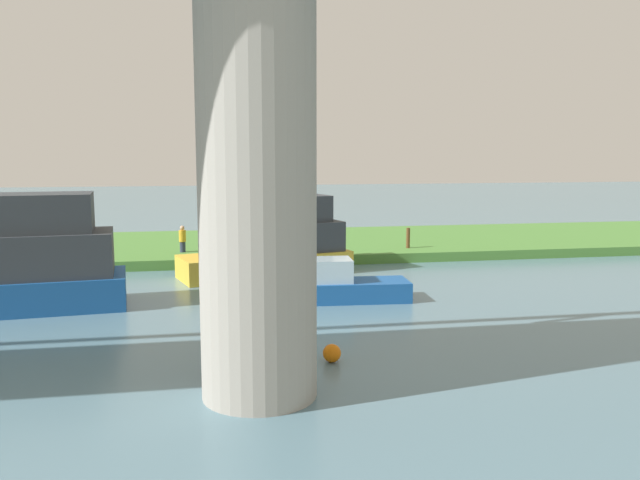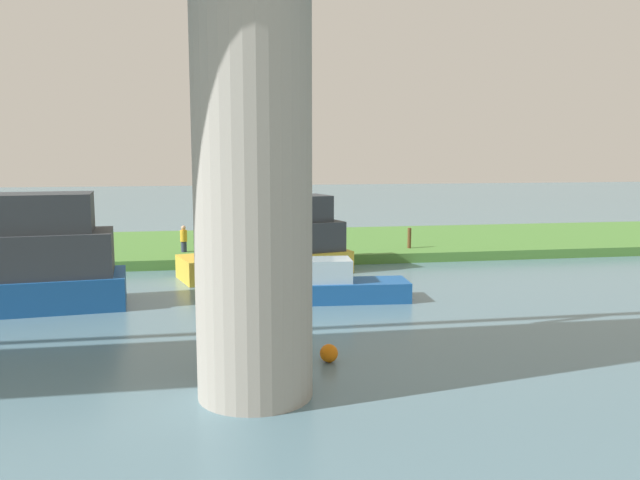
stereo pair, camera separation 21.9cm
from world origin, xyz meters
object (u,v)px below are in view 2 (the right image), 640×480
mooring_post (409,238)px  person_on_bank (184,239)px  bridge_pylon (253,165)px  houseboat_blue (340,286)px  motorboat_white (3,264)px  motorboat_red (272,243)px  marker_buoy (329,353)px

mooring_post → person_on_bank: bearing=-3.5°
bridge_pylon → houseboat_blue: 11.23m
motorboat_white → person_on_bank: bearing=-122.1°
bridge_pylon → motorboat_red: (-1.91, -15.11, -3.92)m
motorboat_white → bridge_pylon: bearing=129.8°
mooring_post → motorboat_white: bearing=26.3°
houseboat_blue → bridge_pylon: bearing=66.9°
bridge_pylon → mooring_post: (-9.78, -18.91, -4.36)m
person_on_bank → mooring_post: person_on_bank is taller
bridge_pylon → person_on_bank: bearing=-83.5°
person_on_bank → houseboat_blue: size_ratio=0.28×
marker_buoy → bridge_pylon: bearing=44.1°
mooring_post → houseboat_blue: 11.21m
person_on_bank → houseboat_blue: person_on_bank is taller
person_on_bank → houseboat_blue: bearing=121.1°
motorboat_red → marker_buoy: motorboat_red is taller
bridge_pylon → marker_buoy: size_ratio=21.64×
bridge_pylon → person_on_bank: size_ratio=7.78×
motorboat_white → houseboat_blue: size_ratio=1.85×
bridge_pylon → motorboat_red: bridge_pylon is taller
bridge_pylon → mooring_post: size_ratio=9.86×
person_on_bank → motorboat_white: (6.07, 9.68, 0.51)m
bridge_pylon → marker_buoy: bearing=-135.9°
bridge_pylon → motorboat_white: bridge_pylon is taller
houseboat_blue → marker_buoy: houseboat_blue is taller
mooring_post → bridge_pylon: bearing=62.6°
mooring_post → marker_buoy: mooring_post is taller
person_on_bank → motorboat_red: motorboat_red is taller
mooring_post → marker_buoy: size_ratio=2.20×
houseboat_blue → marker_buoy: 7.47m
houseboat_blue → marker_buoy: size_ratio=10.06×
marker_buoy → motorboat_red: bearing=-88.9°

